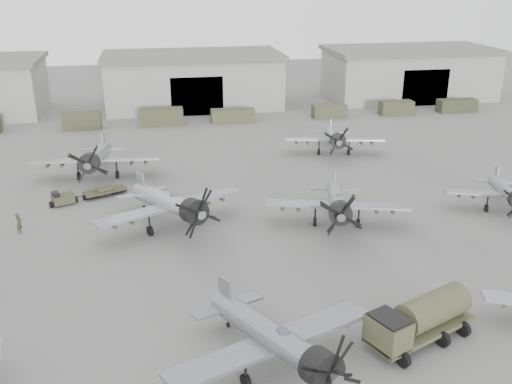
% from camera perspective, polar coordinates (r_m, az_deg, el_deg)
% --- Properties ---
extents(ground, '(220.00, 220.00, 0.00)m').
position_cam_1_polar(ground, '(39.77, 1.33, -11.24)').
color(ground, '#5B5B58').
rests_on(ground, ground).
extents(hangar_center, '(29.00, 14.80, 8.70)m').
position_cam_1_polar(hangar_center, '(96.49, -6.30, 11.10)').
color(hangar_center, '#9A9A90').
rests_on(hangar_center, ground).
extents(hangar_right, '(29.00, 14.80, 8.70)m').
position_cam_1_polar(hangar_right, '(106.23, 15.01, 11.46)').
color(hangar_right, '#9A9A90').
rests_on(hangar_right, ground).
extents(support_truck_2, '(5.37, 2.20, 2.38)m').
position_cam_1_polar(support_truck_2, '(85.78, -17.03, 6.82)').
color(support_truck_2, '#3C3B27').
rests_on(support_truck_2, ground).
extents(support_truck_3, '(6.05, 2.20, 2.53)m').
position_cam_1_polar(support_truck_3, '(85.18, -9.37, 7.43)').
color(support_truck_3, '#3D402A').
rests_on(support_truck_3, ground).
extents(support_truck_4, '(6.49, 2.20, 1.96)m').
position_cam_1_polar(support_truck_4, '(86.05, -2.34, 7.64)').
color(support_truck_4, '#45472E').
rests_on(support_truck_4, ground).
extents(support_truck_5, '(5.17, 2.20, 2.02)m').
position_cam_1_polar(support_truck_5, '(89.36, 7.33, 8.02)').
color(support_truck_5, '#3F432C').
rests_on(support_truck_5, ground).
extents(support_truck_6, '(5.20, 2.20, 2.15)m').
position_cam_1_polar(support_truck_6, '(93.22, 13.84, 8.18)').
color(support_truck_6, '#3C402A').
rests_on(support_truck_6, ground).
extents(support_truck_7, '(6.24, 2.20, 2.02)m').
position_cam_1_polar(support_truck_7, '(97.90, 19.45, 8.16)').
color(support_truck_7, '#343925').
rests_on(support_truck_7, ground).
extents(aircraft_near_1, '(12.81, 11.58, 5.20)m').
position_cam_1_polar(aircraft_near_1, '(32.49, 2.12, -14.59)').
color(aircraft_near_1, gray).
rests_on(aircraft_near_1, ground).
extents(aircraft_mid_1, '(13.33, 12.09, 5.47)m').
position_cam_1_polar(aircraft_mid_1, '(49.91, -8.50, -1.16)').
color(aircraft_mid_1, '#9EA0A6').
rests_on(aircraft_mid_1, ground).
extents(aircraft_mid_2, '(12.76, 11.48, 5.08)m').
position_cam_1_polar(aircraft_mid_2, '(50.53, 8.17, -1.07)').
color(aircraft_mid_2, gray).
rests_on(aircraft_mid_2, ground).
extents(aircraft_mid_3, '(11.30, 10.19, 4.55)m').
position_cam_1_polar(aircraft_mid_3, '(57.95, 23.95, -0.05)').
color(aircraft_mid_3, gray).
rests_on(aircraft_mid_3, ground).
extents(aircraft_far_0, '(13.71, 12.33, 5.47)m').
position_cam_1_polar(aircraft_far_0, '(63.96, -15.71, 3.35)').
color(aircraft_far_0, gray).
rests_on(aircraft_far_0, ground).
extents(aircraft_far_1, '(12.28, 11.06, 4.88)m').
position_cam_1_polar(aircraft_far_1, '(70.65, 7.86, 5.42)').
color(aircraft_far_1, '#979A9F').
rests_on(aircraft_far_1, ground).
extents(fuel_tanker, '(7.90, 5.41, 2.91)m').
position_cam_1_polar(fuel_tanker, '(36.93, 16.12, -11.94)').
color(fuel_tanker, '#43452D').
rests_on(fuel_tanker, ground).
extents(tug_trailer, '(7.24, 4.28, 1.47)m').
position_cam_1_polar(tug_trailer, '(58.90, -17.24, -0.37)').
color(tug_trailer, '#3B3C27').
rests_on(tug_trailer, ground).
extents(ground_crew, '(0.57, 0.77, 1.92)m').
position_cam_1_polar(ground_crew, '(53.40, -22.62, -2.90)').
color(ground_crew, '#393725').
rests_on(ground_crew, ground).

